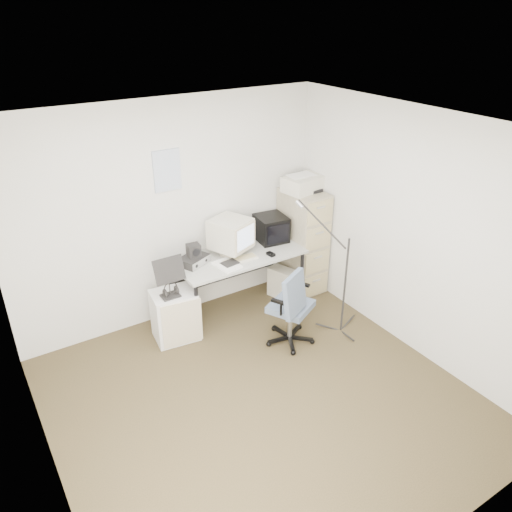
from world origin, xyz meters
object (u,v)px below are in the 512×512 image
filing_cabinet (302,241)px  desk (239,282)px  side_cart (175,315)px  office_chair (291,305)px

filing_cabinet → desk: bearing=-178.2°
filing_cabinet → desk: size_ratio=0.87×
side_cart → filing_cabinet: bearing=11.8°
side_cart → desk: bearing=15.0°
desk → side_cart: (-0.89, -0.12, -0.08)m
filing_cabinet → side_cart: 1.88m
desk → office_chair: office_chair is taller
filing_cabinet → office_chair: size_ratio=1.40×
office_chair → side_cart: (-1.01, 0.73, -0.18)m
filing_cabinet → side_cart: size_ratio=2.28×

